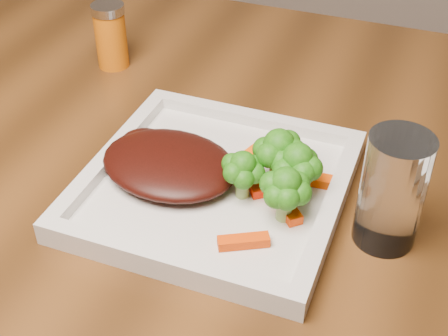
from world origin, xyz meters
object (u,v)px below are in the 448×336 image
(dining_table, at_px, (108,327))
(plate, at_px, (215,189))
(steak, at_px, (169,164))
(drinking_glass, at_px, (392,191))
(spice_shaker, at_px, (111,36))

(dining_table, bearing_deg, plate, -10.92)
(steak, bearing_deg, drinking_glass, -0.22)
(plate, xyz_separation_m, spice_shaker, (-0.24, 0.21, 0.04))
(dining_table, xyz_separation_m, steak, (0.15, -0.04, 0.40))
(dining_table, bearing_deg, steak, -15.50)
(dining_table, relative_size, plate, 5.93)
(plate, height_order, drinking_glass, drinking_glass)
(drinking_glass, bearing_deg, dining_table, 173.64)
(spice_shaker, bearing_deg, dining_table, -77.72)
(dining_table, xyz_separation_m, drinking_glass, (0.38, -0.04, 0.44))
(drinking_glass, bearing_deg, plate, 178.88)
(steak, relative_size, spice_shaker, 1.67)
(dining_table, height_order, spice_shaker, spice_shaker)
(steak, relative_size, drinking_glass, 1.28)
(plate, xyz_separation_m, steak, (-0.05, -0.00, 0.02))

